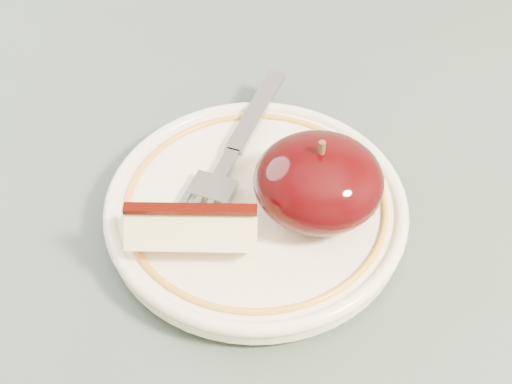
{
  "coord_description": "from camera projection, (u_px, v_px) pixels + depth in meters",
  "views": [
    {
      "loc": [
        -0.04,
        -0.18,
        1.09
      ],
      "look_at": [
        -0.04,
        0.11,
        0.78
      ],
      "focal_mm": 50.0,
      "sensor_mm": 36.0,
      "label": 1
    }
  ],
  "objects": [
    {
      "name": "plate",
      "position": [
        256.0,
        207.0,
        0.44
      ],
      "size": [
        0.19,
        0.19,
        0.02
      ],
      "color": "#F5EDCD",
      "rests_on": "table"
    },
    {
      "name": "apple_half",
      "position": [
        319.0,
        182.0,
        0.41
      ],
      "size": [
        0.08,
        0.07,
        0.06
      ],
      "color": "black",
      "rests_on": "plate"
    },
    {
      "name": "apple_wedge",
      "position": [
        192.0,
        229.0,
        0.4
      ],
      "size": [
        0.07,
        0.03,
        0.03
      ],
      "rotation": [
        0.0,
        0.0,
        0.01
      ],
      "color": "beige",
      "rests_on": "plate"
    },
    {
      "name": "fork",
      "position": [
        233.0,
        153.0,
        0.46
      ],
      "size": [
        0.07,
        0.16,
        0.0
      ],
      "rotation": [
        0.0,
        0.0,
        1.24
      ],
      "color": "gray",
      "rests_on": "plate"
    }
  ]
}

